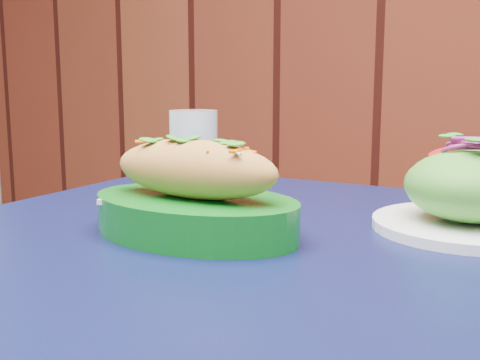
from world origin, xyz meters
The scene contains 4 objects.
cafe_table centered at (-0.04, 1.52, 0.66)m, with size 0.85×0.85×0.75m.
banh_mi_basket centered at (-0.10, 1.50, 0.80)m, with size 0.26×0.17×0.12m.
salad_plate centered at (0.16, 1.69, 0.80)m, with size 0.22×0.22×0.12m.
water_glass centered at (-0.28, 1.74, 0.81)m, with size 0.08×0.08×0.13m, color silver.
Camera 1 is at (0.30, 0.95, 0.93)m, focal length 45.00 mm.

